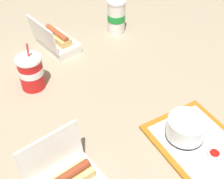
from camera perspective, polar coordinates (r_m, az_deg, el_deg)
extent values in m
plane|color=gray|center=(1.25, 0.38, -0.31)|extent=(3.20, 3.20, 0.00)
cube|color=#A56619|center=(1.09, 16.26, -10.35)|extent=(0.38, 0.28, 0.01)
cube|color=white|center=(1.09, 16.32, -10.13)|extent=(0.34, 0.24, 0.00)
cylinder|color=black|center=(1.10, 13.10, -8.05)|extent=(0.13, 0.13, 0.01)
cylinder|color=#512D19|center=(1.08, 13.33, -7.09)|extent=(0.10, 0.10, 0.05)
cylinder|color=silver|center=(1.08, 13.41, -6.74)|extent=(0.13, 0.13, 0.07)
cylinder|color=white|center=(1.06, 18.12, -11.36)|extent=(0.04, 0.04, 0.02)
cylinder|color=#9E140F|center=(1.05, 18.24, -11.03)|extent=(0.03, 0.03, 0.01)
cube|color=white|center=(1.12, 18.37, -8.89)|extent=(0.11, 0.11, 0.00)
cube|color=white|center=(1.03, 17.29, -14.14)|extent=(0.10, 0.06, 0.00)
cube|color=white|center=(1.50, -9.77, 8.23)|extent=(0.23, 0.17, 0.04)
cube|color=white|center=(1.43, -12.58, 9.76)|extent=(0.21, 0.07, 0.12)
cube|color=tan|center=(1.49, -9.93, 9.38)|extent=(0.17, 0.09, 0.03)
cylinder|color=#9E4728|center=(1.47, -10.04, 10.16)|extent=(0.16, 0.06, 0.03)
cylinder|color=yellow|center=(1.47, -10.08, 10.46)|extent=(0.13, 0.04, 0.01)
cube|color=white|center=(0.94, -11.04, -11.25)|extent=(0.07, 0.20, 0.13)
cylinder|color=brown|center=(0.91, -8.23, -15.40)|extent=(0.05, 0.15, 0.03)
cylinder|color=yellow|center=(0.91, -8.28, -15.09)|extent=(0.03, 0.13, 0.01)
cylinder|color=red|center=(1.27, -14.53, 2.83)|extent=(0.10, 0.10, 0.13)
cylinder|color=white|center=(1.26, -14.65, 3.39)|extent=(0.10, 0.10, 0.03)
cylinder|color=white|center=(1.23, -15.09, 5.38)|extent=(0.10, 0.10, 0.01)
cylinder|color=red|center=(1.22, -15.15, 6.98)|extent=(0.01, 0.01, 0.06)
cylinder|color=white|center=(1.58, 0.79, 13.05)|extent=(0.09, 0.09, 0.16)
cylinder|color=#198C33|center=(1.57, 0.79, 13.13)|extent=(0.09, 0.09, 0.03)
cylinder|color=white|center=(1.54, 0.82, 15.80)|extent=(0.09, 0.09, 0.01)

